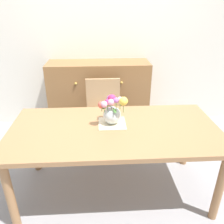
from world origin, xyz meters
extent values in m
plane|color=#939399|center=(0.00, 0.00, 0.00)|extent=(12.00, 12.00, 0.00)
cube|color=silver|center=(0.00, 1.60, 1.40)|extent=(7.00, 0.10, 2.80)
cube|color=#9E7047|center=(0.00, 0.00, 0.71)|extent=(1.86, 0.92, 0.04)
cylinder|color=#9E7047|center=(-0.85, -0.38, 0.34)|extent=(0.07, 0.07, 0.69)
cylinder|color=#9E7047|center=(0.85, -0.38, 0.34)|extent=(0.07, 0.07, 0.69)
cylinder|color=#9E7047|center=(-0.85, 0.38, 0.34)|extent=(0.07, 0.07, 0.69)
cylinder|color=#9E7047|center=(0.85, 0.38, 0.34)|extent=(0.07, 0.07, 0.69)
cube|color=tan|center=(-0.08, 0.72, 0.46)|extent=(0.42, 0.42, 0.04)
cylinder|color=tan|center=(0.10, 0.54, 0.22)|extent=(0.04, 0.04, 0.44)
cylinder|color=tan|center=(-0.26, 0.54, 0.22)|extent=(0.04, 0.04, 0.44)
cylinder|color=tan|center=(0.10, 0.90, 0.22)|extent=(0.04, 0.04, 0.44)
cylinder|color=tan|center=(-0.26, 0.90, 0.22)|extent=(0.04, 0.04, 0.44)
cube|color=tan|center=(-0.08, 0.91, 0.69)|extent=(0.42, 0.04, 0.42)
cube|color=olive|center=(-0.13, 1.33, 0.50)|extent=(1.40, 0.44, 1.00)
sphere|color=#B7933D|center=(-0.43, 1.10, 0.78)|extent=(0.04, 0.04, 0.04)
sphere|color=#B7933D|center=(0.17, 1.10, 0.78)|extent=(0.04, 0.04, 0.04)
sphere|color=#B7933D|center=(-0.43, 1.10, 0.38)|extent=(0.04, 0.04, 0.04)
sphere|color=#B7933D|center=(0.17, 1.10, 0.38)|extent=(0.04, 0.04, 0.04)
cube|color=beige|center=(-0.02, 0.07, 0.73)|extent=(0.25, 0.25, 0.01)
sphere|color=silver|center=(-0.02, 0.07, 0.82)|extent=(0.16, 0.16, 0.16)
sphere|color=#B266C6|center=(-0.03, 0.11, 0.94)|extent=(0.07, 0.07, 0.07)
cylinder|color=#478438|center=(-0.03, 0.11, 0.91)|extent=(0.01, 0.01, 0.07)
sphere|color=white|center=(0.05, 0.07, 0.97)|extent=(0.04, 0.04, 0.04)
cylinder|color=#478438|center=(0.05, 0.07, 0.92)|extent=(0.01, 0.01, 0.10)
sphere|color=#B266C6|center=(-0.03, 0.15, 0.95)|extent=(0.07, 0.07, 0.07)
cylinder|color=#478438|center=(-0.03, 0.15, 0.91)|extent=(0.01, 0.01, 0.07)
sphere|color=#D12D66|center=(-0.02, 0.11, 0.96)|extent=(0.07, 0.07, 0.07)
cylinder|color=#478438|center=(-0.02, 0.11, 0.92)|extent=(0.01, 0.01, 0.09)
sphere|color=#EA9EBC|center=(-0.03, 0.03, 0.96)|extent=(0.06, 0.06, 0.06)
cylinder|color=#478438|center=(-0.03, 0.03, 0.92)|extent=(0.01, 0.01, 0.09)
sphere|color=#B266C6|center=(0.02, 0.03, 0.98)|extent=(0.05, 0.05, 0.05)
cylinder|color=#478438|center=(0.02, 0.03, 0.93)|extent=(0.01, 0.01, 0.11)
sphere|color=#D12D66|center=(-0.06, 0.04, 0.96)|extent=(0.05, 0.05, 0.05)
cylinder|color=#478438|center=(-0.06, 0.04, 0.92)|extent=(0.01, 0.01, 0.08)
sphere|color=#E55B4C|center=(-0.11, 0.04, 0.94)|extent=(0.07, 0.07, 0.07)
cylinder|color=#478438|center=(-0.11, 0.04, 0.91)|extent=(0.01, 0.01, 0.06)
sphere|color=#EFD14C|center=(0.07, 0.00, 0.98)|extent=(0.08, 0.08, 0.08)
cylinder|color=#478438|center=(0.07, 0.00, 0.93)|extent=(0.01, 0.01, 0.11)
sphere|color=#EA9EBC|center=(-0.09, 0.02, 0.95)|extent=(0.06, 0.06, 0.06)
cylinder|color=#478438|center=(-0.09, 0.02, 0.91)|extent=(0.01, 0.01, 0.07)
ellipsoid|color=#478438|center=(-0.08, 0.02, 0.91)|extent=(0.07, 0.06, 0.02)
ellipsoid|color=#478438|center=(-0.05, 0.12, 0.89)|extent=(0.06, 0.07, 0.03)
ellipsoid|color=#478438|center=(0.00, 0.01, 0.89)|extent=(0.04, 0.07, 0.03)
camera|label=1|loc=(-0.13, -1.75, 1.73)|focal=36.47mm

